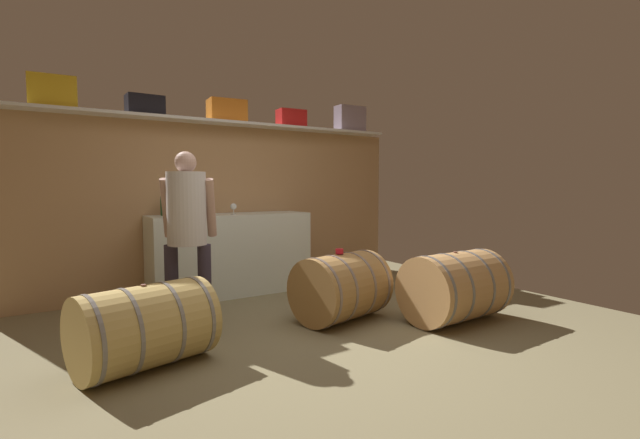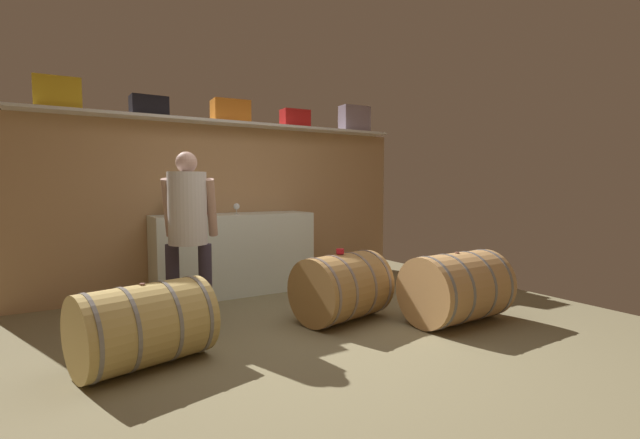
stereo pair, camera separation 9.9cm
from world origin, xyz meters
TOP-DOWN VIEW (x-y plane):
  - ground_plane at (0.00, 0.58)m, footprint 6.12×7.82m
  - back_wall_panel at (0.00, 2.31)m, footprint 4.92×0.10m
  - high_shelf_board at (0.00, 2.16)m, footprint 4.53×0.40m
  - toolcase_yellow at (-1.79, 2.16)m, footprint 0.43×0.23m
  - toolcase_black at (-0.93, 2.16)m, footprint 0.39×0.24m
  - toolcase_orange at (0.01, 2.16)m, footprint 0.45×0.31m
  - toolcase_red at (0.89, 2.16)m, footprint 0.37×0.23m
  - toolcase_grey at (1.84, 2.16)m, footprint 0.43×0.23m
  - work_cabinet at (-0.04, 1.97)m, footprint 1.87×0.55m
  - wine_bottle_green at (-0.77, 2.10)m, footprint 0.08×0.08m
  - wine_glass at (-0.04, 1.87)m, footprint 0.07×0.07m
  - red_funnel at (-0.34, 2.07)m, footprint 0.11×0.11m
  - wine_barrel_near at (0.46, 0.41)m, footprint 0.94×0.80m
  - wine_barrel_far at (-1.35, 0.24)m, footprint 1.02×0.78m
  - wine_barrel_flank at (1.35, -0.19)m, footprint 0.95×0.69m
  - tasting_cup at (0.44, 0.41)m, footprint 0.08×0.08m
  - winemaker_pouring at (-0.86, 0.89)m, footprint 0.52×0.46m

SIDE VIEW (x-z plane):
  - ground_plane at x=0.00m, z-range -0.02..0.00m
  - wine_barrel_far at x=-1.35m, z-range 0.00..0.60m
  - wine_barrel_near at x=0.46m, z-range 0.00..0.65m
  - wine_barrel_flank at x=1.35m, z-range 0.00..0.66m
  - work_cabinet at x=-0.04m, z-range 0.00..0.95m
  - tasting_cup at x=0.44m, z-range 0.64..0.69m
  - winemaker_pouring at x=-0.86m, z-range 0.18..1.76m
  - red_funnel at x=-0.34m, z-range 0.95..1.05m
  - back_wall_panel at x=0.00m, z-range 0.00..2.02m
  - wine_glass at x=-0.04m, z-range 0.98..1.11m
  - wine_bottle_green at x=-0.77m, z-range 0.94..1.22m
  - high_shelf_board at x=0.00m, z-range 2.02..2.05m
  - toolcase_black at x=-0.93m, z-range 2.05..2.27m
  - toolcase_red at x=0.89m, z-range 2.05..2.28m
  - toolcase_orange at x=0.01m, z-range 2.05..2.31m
  - toolcase_yellow at x=-1.79m, z-range 2.05..2.36m
  - toolcase_grey at x=1.84m, z-range 2.05..2.41m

